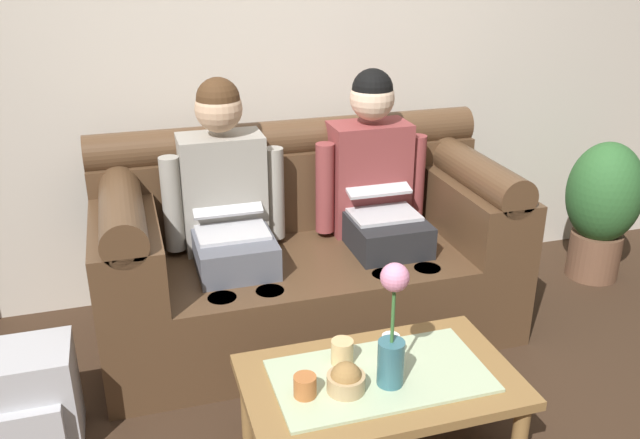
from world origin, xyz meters
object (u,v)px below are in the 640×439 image
cup_near_left (342,352)px  backpack_left (34,399)px  person_left (227,207)px  couch (305,253)px  coffee_table (380,386)px  person_right (377,191)px  potted_plant (603,204)px  cup_near_right (305,386)px  snack_bowl (346,380)px  cup_far_center (390,348)px  flower_vase (392,331)px

cup_near_left → backpack_left: cup_near_left is taller
person_left → backpack_left: bearing=-146.6°
person_left → cup_near_left: 0.95m
couch → coffee_table: couch is taller
person_right → potted_plant: bearing=0.6°
coffee_table → cup_near_right: 0.30m
person_right → cup_near_left: (-0.46, -0.88, -0.25)m
cup_near_left → person_left: bearing=106.0°
person_left → snack_bowl: bearing=-78.3°
backpack_left → cup_near_right: bearing=-27.1°
cup_near_right → cup_far_center: size_ratio=0.75×
flower_vase → potted_plant: flower_vase is taller
coffee_table → cup_near_right: size_ratio=12.45×
coffee_table → cup_near_left: 0.18m
couch → coffee_table: size_ratio=1.97×
coffee_table → couch: bearing=90.0°
snack_bowl → cup_far_center: snack_bowl is taller
cup_far_center → potted_plant: 1.87m
backpack_left → snack_bowl: bearing=-24.5°
coffee_table → snack_bowl: bearing=-161.2°
person_right → snack_bowl: person_right is taller
person_left → cup_near_right: (0.07, -1.02, -0.26)m
cup_near_left → couch: bearing=83.1°
cup_near_right → cup_far_center: (0.35, 0.11, 0.01)m
coffee_table → cup_far_center: cup_far_center is taller
potted_plant → backpack_left: bearing=-168.9°
person_right → cup_near_left: size_ratio=13.34×
person_right → cup_near_right: (-0.64, -1.02, -0.26)m
coffee_table → person_right: bearing=70.0°
person_left → cup_near_left: person_left is taller
person_left → flower_vase: bearing=-70.4°
cup_near_left → cup_near_right: cup_near_left is taller
couch → cup_near_right: (-0.28, -1.02, 0.02)m
flower_vase → backpack_left: bearing=158.0°
coffee_table → snack_bowl: size_ratio=7.34×
cup_near_left → coffee_table: bearing=-44.7°
couch → potted_plant: 1.69m
flower_vase → snack_bowl: (-0.16, 0.01, -0.17)m
flower_vase → cup_near_left: 0.26m
person_left → coffee_table: 1.10m
backpack_left → couch: bearing=24.9°
couch → cup_near_left: bearing=-96.9°
person_right → cup_near_right: person_right is taller
flower_vase → cup_near_left: bearing=126.3°
person_left → backpack_left: 1.10m
couch → snack_bowl: couch is taller
coffee_table → backpack_left: 1.27m
coffee_table → cup_near_right: (-0.28, -0.04, 0.09)m
couch → backpack_left: (-1.20, -0.55, -0.18)m
coffee_table → person_left: bearing=110.0°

